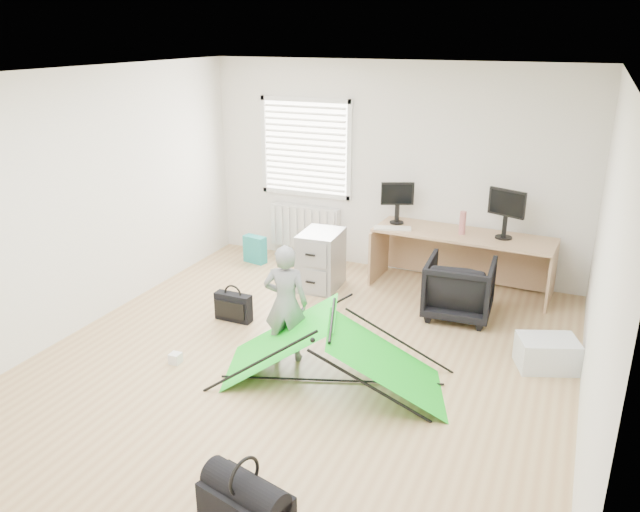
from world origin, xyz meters
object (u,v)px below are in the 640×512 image
at_px(office_chair, 459,288).
at_px(storage_crate, 547,353).
at_px(laptop_bag, 234,307).
at_px(monitor_left, 397,208).
at_px(desk, 461,262).
at_px(thermos, 463,223).
at_px(filing_cabinet, 321,260).
at_px(duffel_bag, 246,507).
at_px(kite, 332,351).
at_px(person, 286,303).
at_px(monitor_right, 505,221).

distance_m(office_chair, storage_crate, 1.31).
bearing_deg(laptop_bag, monitor_left, 58.09).
relative_size(desk, thermos, 7.67).
height_order(filing_cabinet, laptop_bag, filing_cabinet).
relative_size(monitor_left, duffel_bag, 0.67).
relative_size(desk, filing_cabinet, 2.97).
bearing_deg(monitor_left, kite, -108.49).
bearing_deg(person, office_chair, -143.15).
xyz_separation_m(laptop_bag, duffel_bag, (1.63, -2.60, -0.03)).
bearing_deg(duffel_bag, thermos, 98.44).
bearing_deg(laptop_bag, desk, 42.04).
bearing_deg(storage_crate, kite, -149.56).
bearing_deg(duffel_bag, storage_crate, 74.99).
bearing_deg(duffel_bag, desk, 98.22).
bearing_deg(duffel_bag, filing_cabinet, 120.70).
distance_m(laptop_bag, duffel_bag, 3.07).
relative_size(kite, laptop_bag, 4.85).
bearing_deg(office_chair, storage_crate, 138.05).
bearing_deg(thermos, person, -116.88).
distance_m(kite, laptop_bag, 1.68).
distance_m(person, duffel_bag, 2.25).
xyz_separation_m(monitor_left, office_chair, (1.00, -0.86, -0.59)).
xyz_separation_m(monitor_left, storage_crate, (2.00, -1.67, -0.77)).
bearing_deg(desk, filing_cabinet, -156.37).
relative_size(desk, person, 1.83).
bearing_deg(person, thermos, -130.26).
xyz_separation_m(thermos, person, (-1.20, -2.36, -0.28)).
xyz_separation_m(desk, thermos, (-0.02, -0.02, 0.50)).
bearing_deg(office_chair, monitor_right, -116.39).
relative_size(kite, storage_crate, 3.79).
relative_size(monitor_right, thermos, 1.63).
bearing_deg(desk, monitor_left, 176.93).
bearing_deg(person, desk, -130.48).
distance_m(monitor_left, kite, 2.80).
bearing_deg(monitor_right, desk, -156.42).
distance_m(thermos, duffel_bag, 4.53).
bearing_deg(person, laptop_bag, -43.40).
distance_m(desk, kite, 2.70).
bearing_deg(kite, duffel_bag, -104.64).
height_order(kite, laptop_bag, kite).
bearing_deg(person, kite, 143.63).
distance_m(desk, monitor_left, 1.04).
height_order(kite, duffel_bag, kite).
xyz_separation_m(desk, person, (-1.22, -2.38, 0.22)).
distance_m(filing_cabinet, person, 1.84).
bearing_deg(monitor_left, monitor_right, -26.83).
relative_size(desk, storage_crate, 3.97).
height_order(desk, monitor_right, monitor_right).
bearing_deg(laptop_bag, person, -29.02).
bearing_deg(kite, storage_crate, 11.22).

